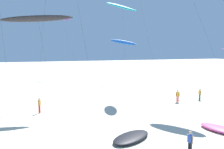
# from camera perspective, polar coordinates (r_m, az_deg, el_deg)

# --- Properties ---
(flying_kite_2) EXTENTS (7.33, 7.20, 10.54)m
(flying_kite_2) POSITION_cam_1_polar(r_m,az_deg,el_deg) (63.54, 2.87, 8.01)
(flying_kite_2) COLOR blue
(flying_kite_2) RESTS_ON ground
(flying_kite_5) EXTENTS (8.07, 4.32, 18.84)m
(flying_kite_5) POSITION_cam_1_polar(r_m,az_deg,el_deg) (57.81, 2.48, 16.40)
(flying_kite_5) COLOR #19B2B7
(flying_kite_5) RESTS_ON ground
(flying_kite_7) EXTENTS (8.31, 9.27, 11.52)m
(flying_kite_7) POSITION_cam_1_polar(r_m,az_deg,el_deg) (28.64, -17.92, 13.08)
(flying_kite_7) COLOR black
(flying_kite_7) RESTS_ON ground
(flying_kite_8) EXTENTS (5.63, 7.00, 15.85)m
(flying_kite_8) POSITION_cam_1_polar(r_m,az_deg,el_deg) (63.79, -12.25, 13.27)
(flying_kite_8) COLOR purple
(flying_kite_8) RESTS_ON ground
(grounded_kite_1) EXTENTS (2.26, 3.82, 0.40)m
(grounded_kite_1) POSITION_cam_1_polar(r_m,az_deg,el_deg) (22.82, 25.08, -12.10)
(grounded_kite_1) COLOR #EA5193
(grounded_kite_1) RESTS_ON ground
(grounded_kite_3) EXTENTS (4.39, 3.51, 0.38)m
(grounded_kite_3) POSITION_cam_1_polar(r_m,az_deg,el_deg) (19.03, 4.80, -15.20)
(grounded_kite_3) COLOR black
(grounded_kite_3) RESTS_ON ground
(person_foreground_walker) EXTENTS (0.24, 0.51, 1.65)m
(person_foreground_walker) POSITION_cam_1_polar(r_m,az_deg,el_deg) (17.07, 18.82, -15.51)
(person_foreground_walker) COLOR black
(person_foreground_walker) RESTS_ON ground
(person_near_left) EXTENTS (0.21, 0.51, 1.62)m
(person_near_left) POSITION_cam_1_polar(r_m,az_deg,el_deg) (35.34, 20.95, -4.49)
(person_near_left) COLOR #338E56
(person_near_left) RESTS_ON ground
(person_near_right) EXTENTS (0.34, 0.43, 1.75)m
(person_near_right) POSITION_cam_1_polar(r_m,az_deg,el_deg) (27.38, -17.58, -7.19)
(person_near_right) COLOR red
(person_near_right) RESTS_ON ground
(person_mid_field) EXTENTS (0.46, 0.32, 1.69)m
(person_mid_field) POSITION_cam_1_polar(r_m,az_deg,el_deg) (32.74, 15.98, -5.07)
(person_mid_field) COLOR red
(person_mid_field) RESTS_ON ground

